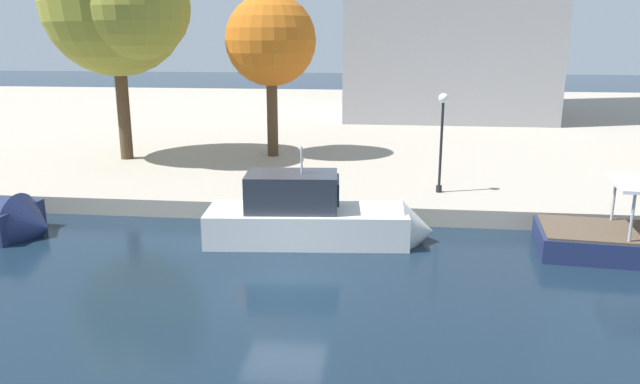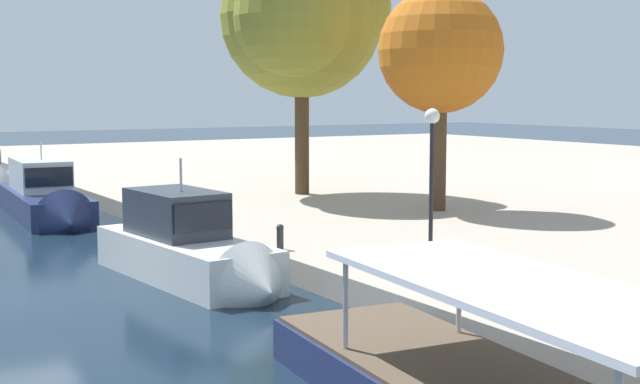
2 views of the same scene
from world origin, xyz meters
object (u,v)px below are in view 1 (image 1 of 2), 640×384
at_px(lamp_post, 442,130).
at_px(tree_3, 270,38).
at_px(motor_yacht_2, 320,222).
at_px(mooring_bollard_2, 335,193).
at_px(tree_1, 124,4).

relative_size(lamp_post, tree_3, 0.48).
xyz_separation_m(motor_yacht_2, mooring_bollard_2, (0.28, 2.79, 0.40)).
bearing_deg(mooring_bollard_2, motor_yacht_2, -95.75).
xyz_separation_m(motor_yacht_2, lamp_post, (4.77, 5.14, 2.79)).
xyz_separation_m(tree_1, tree_3, (7.45, 2.26, -1.79)).
bearing_deg(mooring_bollard_2, tree_1, 146.86).
bearing_deg(motor_yacht_2, tree_1, 132.55).
height_order(tree_1, tree_3, tree_1).
relative_size(motor_yacht_2, lamp_post, 1.97).
distance_m(lamp_post, tree_3, 12.62).
bearing_deg(tree_1, motor_yacht_2, -42.12).
distance_m(motor_yacht_2, mooring_bollard_2, 2.83).
bearing_deg(tree_3, motor_yacht_2, -71.37).
distance_m(mooring_bollard_2, tree_1, 16.53).
distance_m(mooring_bollard_2, tree_3, 12.80).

